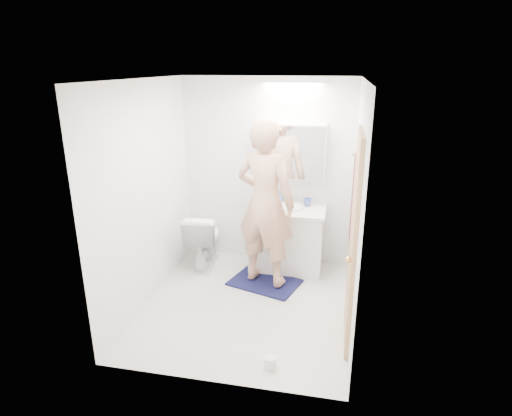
% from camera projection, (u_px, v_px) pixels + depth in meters
% --- Properties ---
extents(floor, '(2.50, 2.50, 0.00)m').
position_uv_depth(floor, '(247.00, 304.00, 4.73)').
color(floor, silver).
rests_on(floor, ground).
extents(ceiling, '(2.50, 2.50, 0.00)m').
position_uv_depth(ceiling, '(245.00, 79.00, 3.96)').
color(ceiling, white).
rests_on(ceiling, floor).
extents(wall_back, '(2.50, 0.00, 2.50)m').
position_uv_depth(wall_back, '(268.00, 172.00, 5.50)').
color(wall_back, white).
rests_on(wall_back, floor).
extents(wall_front, '(2.50, 0.00, 2.50)m').
position_uv_depth(wall_front, '(210.00, 252.00, 3.18)').
color(wall_front, white).
rests_on(wall_front, floor).
extents(wall_left, '(0.00, 2.50, 2.50)m').
position_uv_depth(wall_left, '(146.00, 195.00, 4.55)').
color(wall_left, white).
rests_on(wall_left, floor).
extents(wall_right, '(0.00, 2.50, 2.50)m').
position_uv_depth(wall_right, '(356.00, 208.00, 4.14)').
color(wall_right, white).
rests_on(wall_right, floor).
extents(vanity_cabinet, '(0.90, 0.55, 0.78)m').
position_uv_depth(vanity_cabinet, '(287.00, 240.00, 5.44)').
color(vanity_cabinet, silver).
rests_on(vanity_cabinet, floor).
extents(countertop, '(0.95, 0.58, 0.04)m').
position_uv_depth(countertop, '(287.00, 210.00, 5.31)').
color(countertop, silver).
rests_on(countertop, vanity_cabinet).
extents(sink_basin, '(0.36, 0.36, 0.03)m').
position_uv_depth(sink_basin, '(288.00, 207.00, 5.33)').
color(sink_basin, white).
rests_on(sink_basin, countertop).
extents(faucet, '(0.02, 0.02, 0.16)m').
position_uv_depth(faucet, '(290.00, 197.00, 5.48)').
color(faucet, silver).
rests_on(faucet, countertop).
extents(medicine_cabinet, '(0.88, 0.14, 0.70)m').
position_uv_depth(medicine_cabinet, '(290.00, 152.00, 5.28)').
color(medicine_cabinet, white).
rests_on(medicine_cabinet, wall_back).
extents(mirror_panel, '(0.84, 0.01, 0.66)m').
position_uv_depth(mirror_panel, '(290.00, 153.00, 5.21)').
color(mirror_panel, silver).
rests_on(mirror_panel, medicine_cabinet).
extents(toilet, '(0.47, 0.76, 0.74)m').
position_uv_depth(toilet, '(204.00, 239.00, 5.54)').
color(toilet, white).
rests_on(toilet, floor).
extents(bath_rug, '(0.93, 0.77, 0.02)m').
position_uv_depth(bath_rug, '(265.00, 282.00, 5.17)').
color(bath_rug, '#121538').
rests_on(bath_rug, floor).
extents(person, '(0.82, 0.66, 1.95)m').
position_uv_depth(person, '(265.00, 203.00, 4.85)').
color(person, tan).
rests_on(person, bath_rug).
extents(door, '(0.04, 0.80, 2.00)m').
position_uv_depth(door, '(353.00, 241.00, 3.88)').
color(door, tan).
rests_on(door, wall_right).
extents(door_knob, '(0.06, 0.06, 0.06)m').
position_uv_depth(door_knob, '(349.00, 260.00, 3.63)').
color(door_knob, gold).
rests_on(door_knob, door).
extents(towel, '(0.02, 0.42, 1.00)m').
position_uv_depth(towel, '(353.00, 201.00, 4.68)').
color(towel, '#111B36').
rests_on(towel, wall_right).
extents(towel_hook, '(0.07, 0.02, 0.02)m').
position_uv_depth(towel_hook, '(355.00, 155.00, 4.52)').
color(towel_hook, silver).
rests_on(towel_hook, wall_right).
extents(soap_bottle_a, '(0.09, 0.09, 0.22)m').
position_uv_depth(soap_bottle_a, '(270.00, 196.00, 5.45)').
color(soap_bottle_a, tan).
rests_on(soap_bottle_a, countertop).
extents(soap_bottle_b, '(0.09, 0.09, 0.17)m').
position_uv_depth(soap_bottle_b, '(279.00, 198.00, 5.47)').
color(soap_bottle_b, '#4F79AA').
rests_on(soap_bottle_b, countertop).
extents(toothbrush_cup, '(0.13, 0.13, 0.10)m').
position_uv_depth(toothbrush_cup, '(307.00, 202.00, 5.39)').
color(toothbrush_cup, '#3D56B7').
rests_on(toothbrush_cup, countertop).
extents(toilet_paper_roll, '(0.11, 0.11, 0.10)m').
position_uv_depth(toilet_paper_roll, '(270.00, 362.00, 3.73)').
color(toilet_paper_roll, white).
rests_on(toilet_paper_roll, floor).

